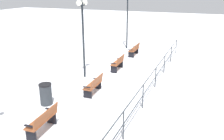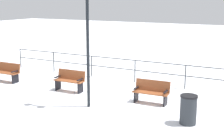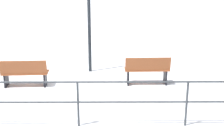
{
  "view_description": "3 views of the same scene",
  "coord_description": "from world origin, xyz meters",
  "px_view_note": "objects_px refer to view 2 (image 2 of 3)",
  "views": [
    {
      "loc": [
        -5.03,
        11.56,
        4.87
      ],
      "look_at": [
        -0.89,
        1.34,
        1.13
      ],
      "focal_mm": 39.11,
      "sensor_mm": 36.0,
      "label": 1
    },
    {
      "loc": [
        10.9,
        6.11,
        3.91
      ],
      "look_at": [
        -1.6,
        -0.63,
        0.75
      ],
      "focal_mm": 51.3,
      "sensor_mm": 36.0,
      "label": 2
    },
    {
      "loc": [
        -9.47,
        -0.72,
        3.49
      ],
      "look_at": [
        -0.86,
        -0.77,
        0.74
      ],
      "focal_mm": 52.24,
      "sensor_mm": 36.0,
      "label": 3
    }
  ],
  "objects_px": {
    "bench_third": "(151,92)",
    "lamppost_middle": "(87,21)",
    "bench_second": "(70,80)",
    "trash_bin": "(188,110)",
    "bench_nearest": "(6,72)"
  },
  "relations": [
    {
      "from": "bench_nearest",
      "to": "trash_bin",
      "type": "height_order",
      "value": "trash_bin"
    },
    {
      "from": "bench_second",
      "to": "trash_bin",
      "type": "xyz_separation_m",
      "value": [
        1.28,
        5.52,
        -0.0
      ]
    },
    {
      "from": "bench_third",
      "to": "lamppost_middle",
      "type": "relative_size",
      "value": 0.33
    },
    {
      "from": "bench_nearest",
      "to": "lamppost_middle",
      "type": "distance_m",
      "value": 6.28
    },
    {
      "from": "bench_second",
      "to": "lamppost_middle",
      "type": "distance_m",
      "value": 3.52
    },
    {
      "from": "bench_second",
      "to": "bench_third",
      "type": "xyz_separation_m",
      "value": [
        -0.16,
        3.7,
        -0.04
      ]
    },
    {
      "from": "bench_nearest",
      "to": "bench_second",
      "type": "relative_size",
      "value": 1.06
    },
    {
      "from": "bench_nearest",
      "to": "trash_bin",
      "type": "distance_m",
      "value": 9.3
    },
    {
      "from": "bench_second",
      "to": "trash_bin",
      "type": "height_order",
      "value": "trash_bin"
    },
    {
      "from": "lamppost_middle",
      "to": "trash_bin",
      "type": "xyz_separation_m",
      "value": [
        -0.08,
        3.69,
        -2.68
      ]
    },
    {
      "from": "lamppost_middle",
      "to": "bench_second",
      "type": "bearing_deg",
      "value": -126.59
    },
    {
      "from": "bench_second",
      "to": "bench_third",
      "type": "bearing_deg",
      "value": 90.87
    },
    {
      "from": "trash_bin",
      "to": "bench_nearest",
      "type": "bearing_deg",
      "value": -97.42
    },
    {
      "from": "bench_third",
      "to": "lamppost_middle",
      "type": "height_order",
      "value": "lamppost_middle"
    },
    {
      "from": "bench_second",
      "to": "lamppost_middle",
      "type": "relative_size",
      "value": 0.32
    }
  ]
}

